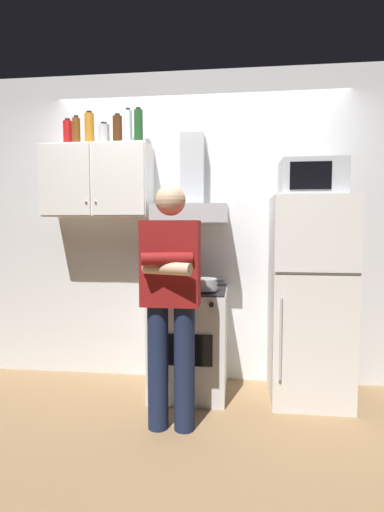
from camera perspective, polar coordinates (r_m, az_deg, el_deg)
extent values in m
plane|color=olive|center=(3.20, 0.00, -21.01)|extent=(7.00, 7.00, 0.00)
cube|color=white|center=(3.48, 1.15, 4.06)|extent=(4.80, 0.10, 2.70)
cube|color=white|center=(3.48, -13.54, 10.54)|extent=(0.90, 0.34, 0.60)
cube|color=white|center=(3.40, -18.20, 10.58)|extent=(0.43, 0.01, 0.58)
cube|color=white|center=(3.24, -10.82, 11.04)|extent=(0.43, 0.01, 0.58)
sphere|color=#B2B2B7|center=(3.30, -15.27, 7.70)|extent=(0.02, 0.02, 0.02)
sphere|color=#B2B2B7|center=(3.27, -13.96, 7.75)|extent=(0.02, 0.02, 0.02)
cube|color=silver|center=(3.28, -0.37, -12.37)|extent=(0.60, 0.60, 0.85)
cube|color=black|center=(3.18, -0.37, -4.92)|extent=(0.59, 0.59, 0.01)
cube|color=black|center=(2.99, -1.10, -13.59)|extent=(0.42, 0.01, 0.24)
cylinder|color=black|center=(3.08, -3.05, -5.01)|extent=(0.16, 0.16, 0.01)
cylinder|color=black|center=(3.05, 1.78, -5.11)|extent=(0.16, 0.16, 0.01)
cylinder|color=black|center=(3.32, -2.35, -4.33)|extent=(0.16, 0.16, 0.01)
cylinder|color=black|center=(3.29, 2.14, -4.41)|extent=(0.16, 0.16, 0.01)
cylinder|color=black|center=(2.92, -5.05, -6.91)|extent=(0.04, 0.02, 0.04)
cylinder|color=black|center=(2.90, -2.52, -6.99)|extent=(0.04, 0.02, 0.04)
cylinder|color=black|center=(2.88, 0.25, -7.06)|extent=(0.04, 0.02, 0.04)
cylinder|color=black|center=(2.87, 2.85, -7.11)|extent=(0.04, 0.02, 0.04)
cube|color=#B7BABF|center=(3.22, -0.20, 6.24)|extent=(0.60, 0.44, 0.15)
cube|color=#B7BABF|center=(3.39, 0.09, 12.52)|extent=(0.20, 0.16, 0.60)
cube|color=white|center=(3.22, 16.76, -6.02)|extent=(0.60, 0.60, 1.60)
cube|color=#4C4C4C|center=(2.89, 17.91, -2.42)|extent=(0.59, 0.01, 0.01)
cylinder|color=silver|center=(2.93, 12.83, -11.78)|extent=(0.02, 0.02, 0.60)
cube|color=#B7BABF|center=(3.21, 17.08, 10.80)|extent=(0.48, 0.36, 0.28)
cube|color=black|center=(3.02, 16.96, 11.21)|extent=(0.30, 0.01, 0.20)
cylinder|color=#192342|center=(2.74, -4.99, -15.84)|extent=(0.14, 0.14, 0.85)
cylinder|color=#192342|center=(2.71, -1.12, -16.05)|extent=(0.14, 0.14, 0.85)
cube|color=maroon|center=(2.57, -3.13, -1.04)|extent=(0.38, 0.20, 0.56)
cylinder|color=maroon|center=(2.42, -3.70, -0.41)|extent=(0.33, 0.17, 0.08)
cylinder|color=#DBAD89|center=(2.43, -3.69, -1.82)|extent=(0.33, 0.17, 0.08)
sphere|color=#DBAD89|center=(2.56, -3.17, 8.14)|extent=(0.20, 0.20, 0.20)
cylinder|color=#B7BABF|center=(3.04, 1.79, -4.16)|extent=(0.20, 0.20, 0.09)
cylinder|color=black|center=(3.05, -0.59, -3.53)|extent=(0.05, 0.01, 0.01)
cylinder|color=black|center=(3.03, 4.19, -3.60)|extent=(0.05, 0.01, 0.01)
cylinder|color=red|center=(3.67, -17.70, 16.60)|extent=(0.08, 0.08, 0.22)
cylinder|color=black|center=(3.70, -17.75, 18.42)|extent=(0.04, 0.04, 0.02)
cylinder|color=brown|center=(3.59, -16.55, 16.99)|extent=(0.06, 0.06, 0.23)
cylinder|color=black|center=(3.62, -16.59, 18.91)|extent=(0.04, 0.04, 0.02)
cylinder|color=#B2B5BA|center=(3.53, -12.74, 16.83)|extent=(0.09, 0.09, 0.17)
cylinder|color=black|center=(3.55, -12.77, 18.36)|extent=(0.05, 0.05, 0.02)
cylinder|color=silver|center=(3.51, -9.32, 17.94)|extent=(0.07, 0.07, 0.29)
cylinder|color=black|center=(3.55, -9.35, 20.39)|extent=(0.04, 0.04, 0.02)
cylinder|color=#19471E|center=(3.47, -7.83, 18.09)|extent=(0.07, 0.07, 0.29)
cylinder|color=black|center=(3.51, -7.86, 20.54)|extent=(0.04, 0.04, 0.02)
cylinder|color=#B7721E|center=(3.59, -14.76, 17.38)|extent=(0.08, 0.08, 0.27)
cylinder|color=black|center=(3.62, -14.81, 19.63)|extent=(0.04, 0.04, 0.02)
cylinder|color=#47230F|center=(3.51, -10.84, 17.51)|extent=(0.08, 0.08, 0.24)
cylinder|color=black|center=(3.54, -10.87, 19.59)|extent=(0.04, 0.04, 0.02)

